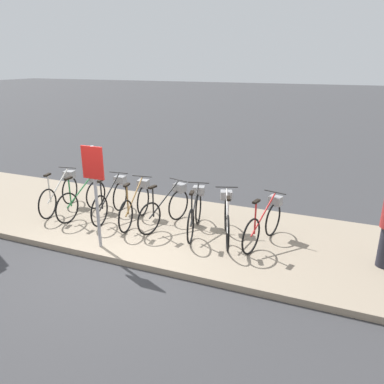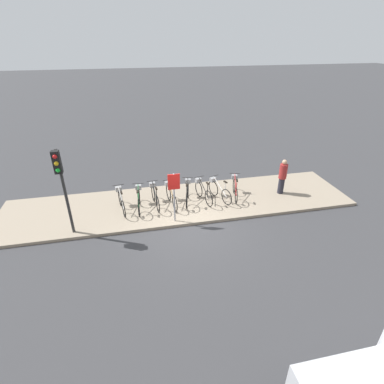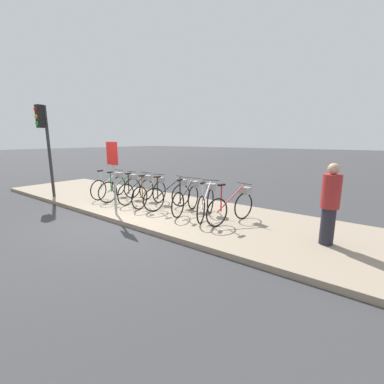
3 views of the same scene
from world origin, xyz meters
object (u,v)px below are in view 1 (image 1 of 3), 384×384
at_px(parked_bicycle_0, 61,192).
at_px(parked_bicycle_1, 85,196).
at_px(parked_bicycle_4, 167,206).
at_px(parked_bicycle_5, 195,211).
at_px(parked_bicycle_2, 112,198).
at_px(parked_bicycle_7, 265,221).
at_px(sign_post, 94,180).
at_px(parked_bicycle_6, 227,217).
at_px(parked_bicycle_3, 136,203).

relative_size(parked_bicycle_0, parked_bicycle_1, 0.99).
relative_size(parked_bicycle_4, parked_bicycle_5, 0.99).
xyz_separation_m(parked_bicycle_1, parked_bicycle_2, (0.66, 0.12, 0.00)).
xyz_separation_m(parked_bicycle_2, parked_bicycle_4, (1.38, 0.02, 0.00)).
xyz_separation_m(parked_bicycle_7, sign_post, (-2.88, -1.37, 0.90)).
xyz_separation_m(parked_bicycle_6, sign_post, (-2.12, -1.33, 0.90)).
height_order(parked_bicycle_0, parked_bicycle_6, same).
xyz_separation_m(parked_bicycle_4, parked_bicycle_5, (0.66, -0.02, 0.00)).
xyz_separation_m(parked_bicycle_1, parked_bicycle_7, (4.16, 0.13, 0.00)).
relative_size(parked_bicycle_3, parked_bicycle_5, 1.01).
height_order(parked_bicycle_7, sign_post, sign_post).
height_order(parked_bicycle_0, parked_bicycle_2, same).
bearing_deg(parked_bicycle_0, parked_bicycle_4, 2.43).
xyz_separation_m(parked_bicycle_0, parked_bicycle_7, (4.86, 0.10, 0.00)).
distance_m(parked_bicycle_0, sign_post, 2.52).
distance_m(parked_bicycle_1, parked_bicycle_3, 1.33).
bearing_deg(parked_bicycle_3, parked_bicycle_0, -178.72).
distance_m(parked_bicycle_6, sign_post, 2.66).
relative_size(parked_bicycle_1, parked_bicycle_7, 1.02).
xyz_separation_m(parked_bicycle_3, sign_post, (-0.05, -1.32, 0.90)).
relative_size(parked_bicycle_0, parked_bicycle_2, 0.99).
xyz_separation_m(parked_bicycle_3, parked_bicycle_4, (0.72, 0.07, 0.00)).
bearing_deg(parked_bicycle_7, sign_post, -154.52).
bearing_deg(parked_bicycle_5, sign_post, -136.25).
distance_m(parked_bicycle_5, sign_post, 2.18).
height_order(parked_bicycle_2, parked_bicycle_4, same).
xyz_separation_m(parked_bicycle_1, parked_bicycle_5, (2.70, 0.12, 0.00)).
xyz_separation_m(parked_bicycle_4, parked_bicycle_6, (1.35, -0.07, 0.00)).
relative_size(parked_bicycle_3, parked_bicycle_6, 1.05).
height_order(parked_bicycle_4, parked_bicycle_5, same).
bearing_deg(parked_bicycle_5, parked_bicycle_2, 179.98).
height_order(parked_bicycle_1, sign_post, sign_post).
distance_m(parked_bicycle_2, parked_bicycle_3, 0.67).
height_order(parked_bicycle_4, parked_bicycle_7, same).
bearing_deg(parked_bicycle_2, parked_bicycle_5, -0.02).
distance_m(parked_bicycle_4, parked_bicycle_5, 0.66).
distance_m(parked_bicycle_2, parked_bicycle_7, 3.49).
bearing_deg(parked_bicycle_2, parked_bicycle_0, -176.10).
bearing_deg(parked_bicycle_3, parked_bicycle_4, 5.66).
relative_size(parked_bicycle_1, parked_bicycle_4, 1.03).
height_order(parked_bicycle_4, sign_post, sign_post).
relative_size(parked_bicycle_2, parked_bicycle_3, 1.00).
bearing_deg(parked_bicycle_6, sign_post, -148.02).
bearing_deg(parked_bicycle_6, parked_bicycle_3, -179.92).
xyz_separation_m(parked_bicycle_0, parked_bicycle_2, (1.37, 0.09, 0.00)).
height_order(parked_bicycle_3, sign_post, sign_post).
relative_size(parked_bicycle_6, parked_bicycle_7, 0.97).
distance_m(parked_bicycle_5, parked_bicycle_7, 1.45).
bearing_deg(parked_bicycle_7, parked_bicycle_0, -178.86).
distance_m(parked_bicycle_1, parked_bicycle_5, 2.71).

